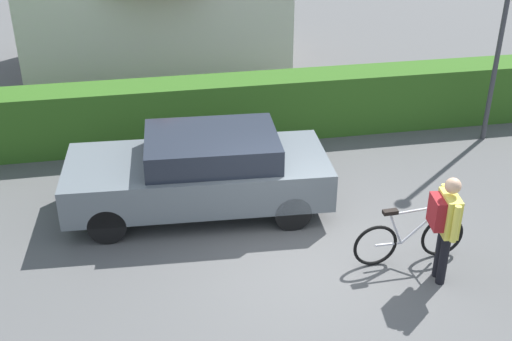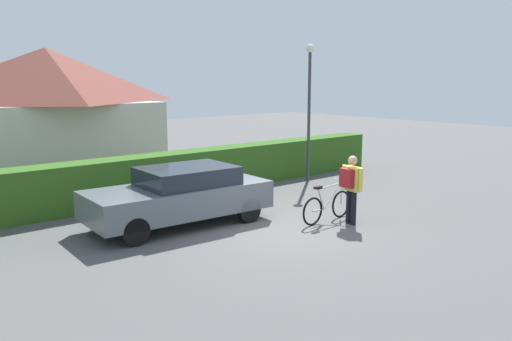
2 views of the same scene
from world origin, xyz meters
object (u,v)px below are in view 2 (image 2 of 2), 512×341
person_rider (351,183)px  street_lamp (309,95)px  bicycle (327,206)px  parked_car_near (180,195)px

person_rider → street_lamp: (3.07, 4.35, 1.91)m
person_rider → street_lamp: 5.66m
bicycle → person_rider: 0.85m
parked_car_near → street_lamp: street_lamp is taller
bicycle → street_lamp: 5.65m
bicycle → person_rider: person_rider is taller
person_rider → parked_car_near: bearing=139.9°
parked_car_near → street_lamp: 6.78m
bicycle → parked_car_near: bearing=144.1°
bicycle → person_rider: (0.23, -0.53, 0.62)m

